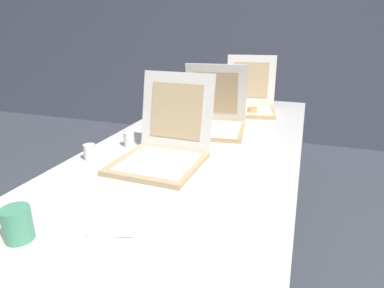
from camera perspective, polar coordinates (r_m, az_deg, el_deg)
The scene contains 9 objects.
wall_back at distance 3.95m, azimuth 12.93°, elevation 19.38°, with size 10.00×0.10×2.60m, color slate.
table at distance 1.68m, azimuth 1.30°, elevation -1.30°, with size 0.99×2.32×0.74m.
pizza_box_front at distance 1.43m, azimuth -5.21°, elevation -1.12°, with size 0.37×0.44×0.37m.
pizza_box_middle at distance 1.87m, azimuth 3.67°, elevation 4.01°, with size 0.39×0.40×0.37m.
pizza_box_back at distance 2.34m, azimuth 9.95°, elevation 6.99°, with size 0.41×0.47×0.37m.
cup_white_near_center at distance 1.65m, azimuth -10.92°, elevation 0.83°, with size 0.05×0.05×0.07m, color white.
cup_white_near_left at distance 1.53m, azimuth -17.41°, elevation -1.33°, with size 0.05×0.05×0.07m, color white.
cup_printed_front at distance 1.05m, azimuth -28.17°, elevation -12.21°, with size 0.08×0.08×0.10m, color #4C9E75.
napkin_pile at distance 1.04m, azimuth -13.12°, elevation -13.19°, with size 0.18×0.18×0.01m.
Camera 1 is at (0.48, -0.85, 1.30)m, focal length 30.57 mm.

